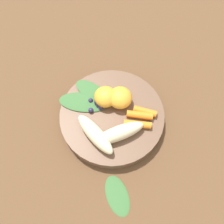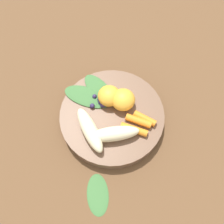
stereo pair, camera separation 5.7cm
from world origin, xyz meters
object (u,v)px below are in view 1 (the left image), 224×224
at_px(banana_peeled_right, 95,134).
at_px(banana_peeled_left, 119,133).
at_px(bowl, 112,117).
at_px(kale_leaf_stray, 117,196).
at_px(orange_segment_near, 106,97).

bearing_deg(banana_peeled_right, banana_peeled_left, 53.00).
height_order(bowl, banana_peeled_right, banana_peeled_right).
bearing_deg(banana_peeled_left, kale_leaf_stray, -113.66).
xyz_separation_m(banana_peeled_right, kale_leaf_stray, (0.12, -0.05, -0.05)).
bearing_deg(banana_peeled_right, kale_leaf_stray, -18.58).
distance_m(bowl, banana_peeled_right, 0.07).
bearing_deg(kale_leaf_stray, orange_segment_near, 167.59).
bearing_deg(kale_leaf_stray, banana_peeled_right, -178.00).
distance_m(banana_peeled_right, orange_segment_near, 0.09).
bearing_deg(orange_segment_near, bowl, -21.23).
distance_m(banana_peeled_right, kale_leaf_stray, 0.14).
distance_m(bowl, kale_leaf_stray, 0.18).
distance_m(orange_segment_near, kale_leaf_stray, 0.22).
xyz_separation_m(orange_segment_near, kale_leaf_stray, (0.17, -0.13, -0.05)).
xyz_separation_m(banana_peeled_left, banana_peeled_right, (-0.03, -0.04, 0.00)).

